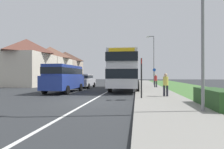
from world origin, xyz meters
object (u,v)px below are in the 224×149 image
Objects in this scene: parked_van_blue at (64,76)px; cycle_route_sign at (154,76)px; parked_car_silver at (85,80)px; double_decker_bus at (126,70)px; bus_stop_sign at (141,75)px; pedestrian_at_stop at (166,84)px; pedestrian_walking_away at (156,80)px; street_lamp_mid at (153,57)px.

cycle_route_sign is (8.91, 10.69, 0.00)m from parked_van_blue.
double_decker_bus is at bearing -22.94° from parked_car_silver.
parked_van_blue is at bearing 149.03° from bus_stop_sign.
double_decker_bus is 6.49m from parked_van_blue.
pedestrian_at_stop is (3.10, -6.58, -1.17)m from double_decker_bus.
bus_stop_sign is at bearing -144.57° from pedestrian_at_stop.
pedestrian_at_stop and pedestrian_walking_away have the same top height.
pedestrian_walking_away is at bearing 36.82° from parked_van_blue.
double_decker_bus is at bearing -117.49° from cycle_route_sign.
parked_car_silver is 1.72× the size of cycle_route_sign.
parked_car_silver is at bearing 123.64° from bus_stop_sign.
street_lamp_mid is at bearing 91.86° from cycle_route_sign.
pedestrian_walking_away is at bearing 88.20° from pedestrian_at_stop.
double_decker_bus is 6.40× the size of pedestrian_at_stop.
parked_van_blue is at bearing 161.09° from pedestrian_at_stop.
street_lamp_mid reaches higher than pedestrian_at_stop.
cycle_route_sign reaches higher than pedestrian_walking_away.
pedestrian_walking_away is (8.55, 0.60, 0.05)m from parked_car_silver.
cycle_route_sign is (8.78, 4.80, 0.50)m from parked_car_silver.
pedestrian_at_stop is at bearing -91.87° from street_lamp_mid.
parked_car_silver is (0.12, 5.89, -0.50)m from parked_van_blue.
double_decker_bus is 1.44× the size of street_lamp_mid.
double_decker_bus reaches higher than cycle_route_sign.
pedestrian_at_stop is 2.10m from bus_stop_sign.
cycle_route_sign is (3.63, 6.98, -0.71)m from double_decker_bus.
cycle_route_sign reaches higher than parked_car_silver.
bus_stop_sign reaches higher than parked_car_silver.
street_lamp_mid is at bearing 66.70° from double_decker_bus.
street_lamp_mid is at bearing 82.45° from bus_stop_sign.
parked_car_silver is 10.02m from cycle_route_sign.
cycle_route_sign is (0.24, 4.20, 0.45)m from pedestrian_walking_away.
pedestrian_at_stop is 0.66× the size of cycle_route_sign.
street_lamp_mid reaches higher than bus_stop_sign.
bus_stop_sign reaches higher than pedestrian_walking_away.
pedestrian_walking_away is (8.67, 6.49, -0.45)m from parked_van_blue.
parked_car_silver is at bearing 157.06° from double_decker_bus.
double_decker_bus is 4.24× the size of cycle_route_sign.
double_decker_bus is 2.46× the size of parked_car_silver.
street_lamp_mid is at bearing 53.65° from parked_van_blue.
pedestrian_at_stop is at bearing -92.24° from cycle_route_sign.
parked_van_blue is at bearing -126.35° from street_lamp_mid.
street_lamp_mid reaches higher than pedestrian_walking_away.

